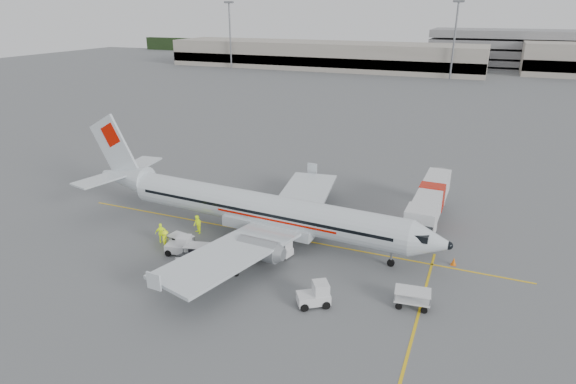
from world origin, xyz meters
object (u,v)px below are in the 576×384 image
aircraft (262,188)px  tug_aft (179,245)px  belt_loader (195,256)px  tug_fore (313,294)px  tug_mid (281,248)px  jet_bridge (430,205)px

aircraft → tug_aft: aircraft is taller
belt_loader → tug_aft: bearing=166.7°
aircraft → tug_fore: (8.06, -8.53, -4.07)m
aircraft → belt_loader: size_ratio=7.59×
tug_mid → tug_aft: size_ratio=0.89×
tug_fore → tug_aft: bearing=134.8°
tug_fore → tug_mid: tug_fore is taller
jet_bridge → tug_mid: jet_bridge is taller
belt_loader → tug_mid: belt_loader is taller
aircraft → tug_mid: aircraft is taller
jet_bridge → belt_loader: bearing=-133.7°
jet_bridge → tug_aft: jet_bridge is taller
jet_bridge → tug_mid: (-11.10, -11.61, -1.30)m
jet_bridge → belt_loader: 23.47m
tug_mid → belt_loader: bearing=-122.5°
aircraft → tug_mid: (2.90, -2.56, -4.20)m
tug_fore → tug_aft: size_ratio=1.04×
aircraft → tug_aft: bearing=-130.5°
jet_bridge → tug_fore: (-5.94, -17.58, -1.17)m
tug_fore → tug_mid: size_ratio=1.17×
tug_mid → tug_aft: 8.93m
jet_bridge → tug_mid: size_ratio=7.90×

